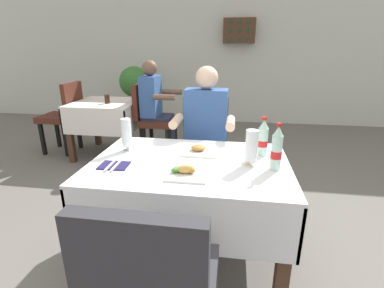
% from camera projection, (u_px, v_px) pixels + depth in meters
% --- Properties ---
extents(ground_plane, '(11.00, 11.00, 0.00)m').
position_uv_depth(ground_plane, '(190.00, 271.00, 1.84)').
color(ground_plane, '#66605B').
extents(back_wall, '(11.00, 0.12, 3.07)m').
position_uv_depth(back_wall, '(224.00, 40.00, 5.18)').
color(back_wall, silver).
rests_on(back_wall, ground).
extents(main_dining_table, '(1.22, 0.85, 0.73)m').
position_uv_depth(main_dining_table, '(190.00, 185.00, 1.79)').
color(main_dining_table, white).
rests_on(main_dining_table, ground).
extents(chair_far_diner_seat, '(0.44, 0.50, 0.97)m').
position_uv_depth(chair_far_diner_seat, '(204.00, 145.00, 2.56)').
color(chair_far_diner_seat, '#2D2D33').
rests_on(chair_far_diner_seat, ground).
extents(chair_near_camera_side, '(0.44, 0.50, 0.97)m').
position_uv_depth(chair_near_camera_side, '(155.00, 288.00, 1.03)').
color(chair_near_camera_side, '#2D2D33').
rests_on(chair_near_camera_side, ground).
extents(seated_diner_far, '(0.50, 0.46, 1.26)m').
position_uv_depth(seated_diner_far, '(205.00, 132.00, 2.40)').
color(seated_diner_far, '#282D42').
rests_on(seated_diner_far, ground).
extents(plate_near_camera, '(0.23, 0.23, 0.06)m').
position_uv_depth(plate_near_camera, '(186.00, 172.00, 1.55)').
color(plate_near_camera, white).
rests_on(plate_near_camera, main_dining_table).
extents(plate_far_diner, '(0.23, 0.23, 0.05)m').
position_uv_depth(plate_far_diner, '(200.00, 150.00, 1.89)').
color(plate_far_diner, white).
rests_on(plate_far_diner, main_dining_table).
extents(beer_glass_left, '(0.07, 0.07, 0.23)m').
position_uv_depth(beer_glass_left, '(127.00, 134.00, 1.88)').
color(beer_glass_left, white).
rests_on(beer_glass_left, main_dining_table).
extents(beer_glass_middle, '(0.07, 0.07, 0.22)m').
position_uv_depth(beer_glass_middle, '(251.00, 148.00, 1.64)').
color(beer_glass_middle, white).
rests_on(beer_glass_middle, main_dining_table).
extents(cola_bottle_primary, '(0.07, 0.07, 0.26)m').
position_uv_depth(cola_bottle_primary, '(263.00, 139.00, 1.80)').
color(cola_bottle_primary, silver).
rests_on(cola_bottle_primary, main_dining_table).
extents(cola_bottle_secondary, '(0.06, 0.06, 0.28)m').
position_uv_depth(cola_bottle_secondary, '(277.00, 150.00, 1.58)').
color(cola_bottle_secondary, silver).
rests_on(cola_bottle_secondary, main_dining_table).
extents(napkin_cutlery_set, '(0.17, 0.19, 0.01)m').
position_uv_depth(napkin_cutlery_set, '(114.00, 165.00, 1.67)').
color(napkin_cutlery_set, '#231E4C').
rests_on(napkin_cutlery_set, main_dining_table).
extents(background_dining_table, '(0.83, 0.82, 0.73)m').
position_uv_depth(background_dining_table, '(107.00, 116.00, 3.72)').
color(background_dining_table, white).
rests_on(background_dining_table, ground).
extents(background_chair_left, '(0.50, 0.44, 0.97)m').
position_uv_depth(background_chair_left, '(64.00, 113.00, 3.80)').
color(background_chair_left, '#4C2319').
rests_on(background_chair_left, ground).
extents(background_chair_right, '(0.50, 0.44, 0.97)m').
position_uv_depth(background_chair_right, '(152.00, 116.00, 3.62)').
color(background_chair_right, '#4C2319').
rests_on(background_chair_right, ground).
extents(background_patron, '(0.46, 0.50, 1.26)m').
position_uv_depth(background_patron, '(156.00, 105.00, 3.56)').
color(background_patron, '#282D42').
rests_on(background_patron, ground).
extents(background_table_tumbler, '(0.06, 0.06, 0.11)m').
position_uv_depth(background_table_tumbler, '(107.00, 99.00, 3.53)').
color(background_table_tumbler, black).
rests_on(background_table_tumbler, background_dining_table).
extents(potted_plant_corner, '(0.54, 0.54, 1.09)m').
position_uv_depth(potted_plant_corner, '(135.00, 89.00, 5.06)').
color(potted_plant_corner, brown).
rests_on(potted_plant_corner, ground).
extents(wall_bottle_rack, '(0.56, 0.21, 0.42)m').
position_uv_depth(wall_bottle_rack, '(239.00, 31.00, 4.94)').
color(wall_bottle_rack, '#472D1E').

